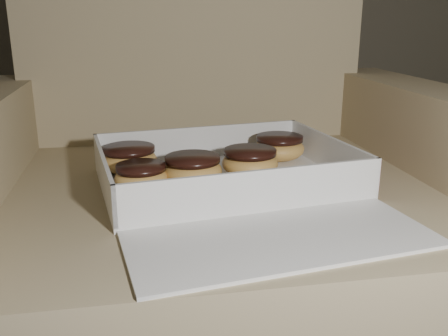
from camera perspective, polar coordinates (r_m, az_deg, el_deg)
armchair at (r=0.96m, az=-1.21°, el=-7.55°), size 0.93×0.78×0.97m
bakery_box at (r=0.80m, az=1.17°, el=-1.82°), size 0.45×0.51×0.07m
donut_a at (r=0.79m, az=-9.44°, el=-0.94°), size 0.08×0.08×0.04m
donut_b at (r=0.85m, az=2.99°, el=0.72°), size 0.10×0.10×0.05m
donut_c at (r=0.81m, az=-3.60°, el=-0.14°), size 0.10×0.10×0.05m
donut_d at (r=0.95m, az=6.33°, el=2.41°), size 0.09×0.09×0.05m
donut_e at (r=0.88m, az=-10.76°, el=1.05°), size 0.10×0.10×0.05m
crumb_a at (r=0.76m, az=3.99°, el=-3.01°), size 0.01×0.01×0.00m
crumb_b at (r=0.76m, az=0.90°, el=-2.96°), size 0.01×0.01×0.00m
crumb_c at (r=0.80m, az=-5.36°, el=-1.94°), size 0.01×0.01×0.00m
crumb_d at (r=0.72m, az=-3.55°, el=-4.12°), size 0.01×0.01×0.00m
crumb_e at (r=0.69m, az=-8.20°, el=-5.45°), size 0.01×0.01×0.00m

